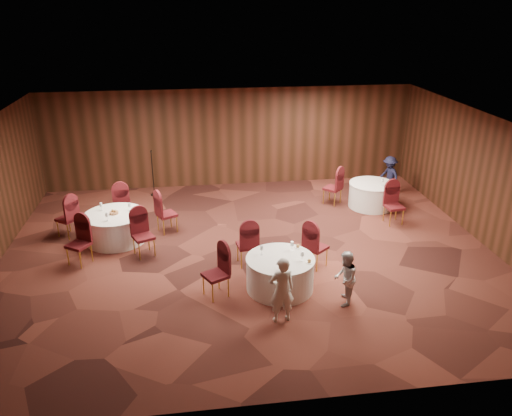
{
  "coord_description": "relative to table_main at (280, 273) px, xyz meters",
  "views": [
    {
      "loc": [
        -1.32,
        -10.87,
        5.82
      ],
      "look_at": [
        0.2,
        0.2,
        1.1
      ],
      "focal_mm": 35.0,
      "sensor_mm": 36.0,
      "label": 1
    }
  ],
  "objects": [
    {
      "name": "man_c",
      "position": [
        4.44,
        5.1,
        0.25
      ],
      "size": [
        0.68,
        0.91,
        1.25
      ],
      "primitive_type": "imported",
      "rotation": [
        0.0,
        0.0,
        5.02
      ],
      "color": "black",
      "rests_on": "ground"
    },
    {
      "name": "chairs_main",
      "position": [
        -0.32,
        0.65,
        0.12
      ],
      "size": [
        3.1,
        1.91,
        1.0
      ],
      "color": "#450D0D",
      "rests_on": "ground"
    },
    {
      "name": "table_left",
      "position": [
        -3.78,
        2.89,
        0.0
      ],
      "size": [
        1.56,
        1.56,
        0.74
      ],
      "color": "silver",
      "rests_on": "ground"
    },
    {
      "name": "woman_a",
      "position": [
        -0.18,
        -1.15,
        0.31
      ],
      "size": [
        0.54,
        0.39,
        1.37
      ],
      "primitive_type": "imported",
      "rotation": [
        0.0,
        0.0,
        3.28
      ],
      "color": "silver",
      "rests_on": "ground"
    },
    {
      "name": "tabletop_right",
      "position": [
        3.76,
        3.96,
        0.52
      ],
      "size": [
        0.08,
        0.08,
        0.22
      ],
      "color": "silver",
      "rests_on": "table_right"
    },
    {
      "name": "table_right",
      "position": [
        3.54,
        4.18,
        0.0
      ],
      "size": [
        1.36,
        1.36,
        0.74
      ],
      "color": "silver",
      "rests_on": "ground"
    },
    {
      "name": "ground",
      "position": [
        -0.46,
        1.74,
        -0.38
      ],
      "size": [
        12.0,
        12.0,
        0.0
      ],
      "primitive_type": "plane",
      "color": "black",
      "rests_on": "ground"
    },
    {
      "name": "tabletop_left",
      "position": [
        -3.79,
        2.89,
        0.45
      ],
      "size": [
        0.8,
        0.76,
        0.22
      ],
      "color": "silver",
      "rests_on": "table_left"
    },
    {
      "name": "tabletop_main",
      "position": [
        0.21,
        -0.07,
        0.46
      ],
      "size": [
        1.04,
        1.11,
        0.22
      ],
      "color": "silver",
      "rests_on": "table_main"
    },
    {
      "name": "mic_stand",
      "position": [
        -2.98,
        6.03,
        0.04
      ],
      "size": [
        0.24,
        0.24,
        1.46
      ],
      "color": "black",
      "rests_on": "ground"
    },
    {
      "name": "table_main",
      "position": [
        0.0,
        0.0,
        0.0
      ],
      "size": [
        1.47,
        1.47,
        0.74
      ],
      "color": "silver",
      "rests_on": "ground"
    },
    {
      "name": "chairs_right",
      "position": [
        3.1,
        3.76,
        0.12
      ],
      "size": [
        1.94,
        2.3,
        1.0
      ],
      "color": "#450D0D",
      "rests_on": "ground"
    },
    {
      "name": "room_shell",
      "position": [
        -0.46,
        1.74,
        1.59
      ],
      "size": [
        12.0,
        12.0,
        12.0
      ],
      "color": "silver",
      "rests_on": "ground"
    },
    {
      "name": "chairs_left",
      "position": [
        -3.75,
        2.89,
        0.12
      ],
      "size": [
        3.28,
        3.07,
        1.0
      ],
      "color": "#450D0D",
      "rests_on": "ground"
    },
    {
      "name": "woman_b",
      "position": [
        1.2,
        -0.74,
        0.21
      ],
      "size": [
        0.62,
        0.69,
        1.18
      ],
      "primitive_type": "imported",
      "rotation": [
        0.0,
        0.0,
        4.36
      ],
      "color": "silver",
      "rests_on": "ground"
    }
  ]
}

